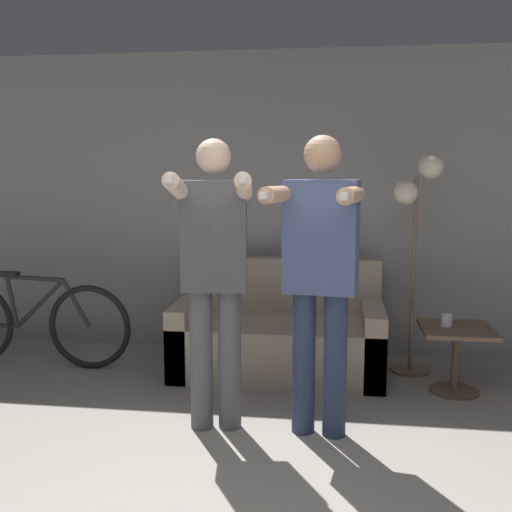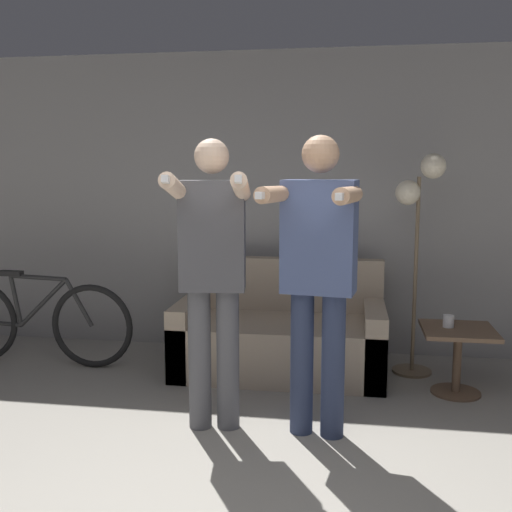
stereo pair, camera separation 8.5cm
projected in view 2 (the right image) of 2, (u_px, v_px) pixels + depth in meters
wall_back at (296, 204)px, 5.21m from camera, size 10.00×0.05×2.60m
couch at (281, 337)px, 4.77m from camera, size 1.62×0.87×0.86m
person_left at (213, 266)px, 3.59m from camera, size 0.52×0.71×1.78m
person_right at (318, 266)px, 3.49m from camera, size 0.56×0.73×1.79m
cat at (328, 249)px, 4.94m from camera, size 0.47×0.13×0.18m
floor_lamp at (419, 209)px, 4.57m from camera, size 0.37×0.31×1.72m
side_table at (458, 346)px, 4.26m from camera, size 0.50×0.50×0.48m
cup at (448, 321)px, 4.27m from camera, size 0.08×0.08×0.09m
bicycle at (35, 322)px, 4.90m from camera, size 1.68×0.07×0.78m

